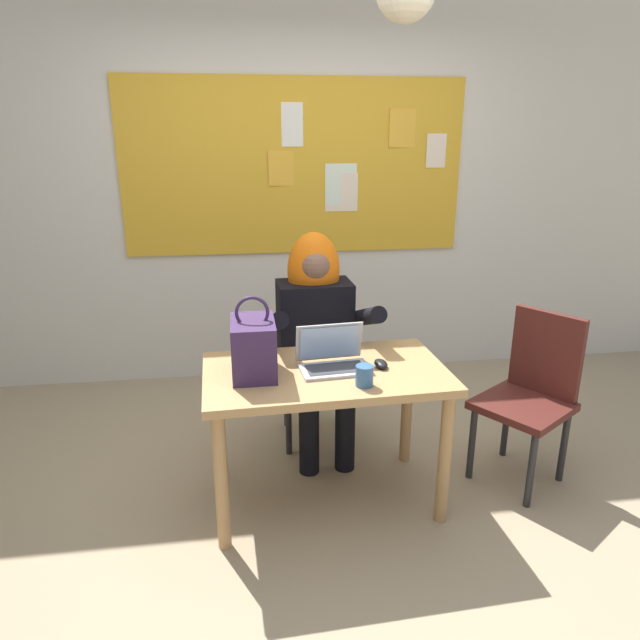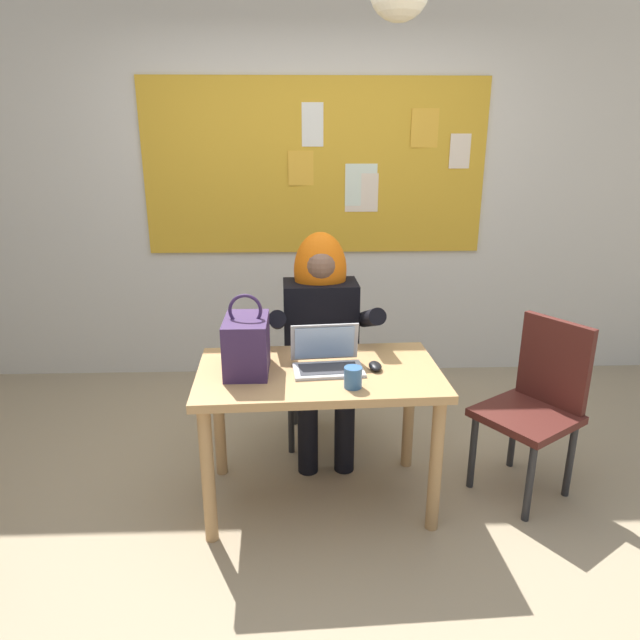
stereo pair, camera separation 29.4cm
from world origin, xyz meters
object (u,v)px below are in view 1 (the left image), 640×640
handbag (253,347)px  coffee_mug (364,376)px  desk_main (326,390)px  chair_extra_corner (532,389)px  laptop (333,359)px  person_costumed (317,325)px  chair_at_desk (314,355)px  computer_mouse (381,364)px

handbag → coffee_mug: bearing=-22.6°
desk_main → chair_extra_corner: size_ratio=1.30×
laptop → person_costumed: bearing=85.6°
handbag → chair_extra_corner: bearing=2.8°
chair_at_desk → handbag: bearing=-25.5°
coffee_mug → laptop: bearing=114.9°
laptop → chair_extra_corner: laptop is taller
chair_at_desk → person_costumed: (-0.00, -0.13, 0.23)m
desk_main → chair_at_desk: 0.70m
chair_extra_corner → laptop: bearing=-31.2°
person_costumed → computer_mouse: (0.23, -0.57, -0.01)m
chair_at_desk → person_costumed: size_ratio=0.72×
handbag → coffee_mug: (0.48, -0.20, -0.09)m
laptop → computer_mouse: (0.23, -0.03, -0.03)m
computer_mouse → laptop: bearing=170.6°
chair_at_desk → computer_mouse: 0.76m
desk_main → laptop: size_ratio=3.39×
computer_mouse → chair_extra_corner: bearing=2.2°
handbag → chair_extra_corner: size_ratio=0.42×
computer_mouse → handbag: size_ratio=0.28×
person_costumed → laptop: 0.54m
desk_main → person_costumed: size_ratio=0.93×
chair_at_desk → chair_extra_corner: (1.07, -0.62, -0.00)m
person_costumed → chair_extra_corner: bearing=63.0°
laptop → chair_extra_corner: 1.10m
person_costumed → desk_main: bearing=-6.0°
chair_at_desk → handbag: size_ratio=2.41×
computer_mouse → chair_at_desk: bearing=105.4°
laptop → coffee_mug: 0.24m
computer_mouse → handbag: bearing=176.7°
chair_at_desk → coffee_mug: bearing=9.7°
chair_at_desk → person_costumed: bearing=2.3°
computer_mouse → handbag: (-0.60, 0.00, 0.12)m
chair_at_desk → coffee_mug: 0.93m
chair_at_desk → laptop: (0.00, -0.67, 0.25)m
person_costumed → computer_mouse: bearing=19.9°
computer_mouse → handbag: handbag is taller
chair_at_desk → person_costumed: 0.27m
person_costumed → laptop: person_costumed is taller
laptop → chair_at_desk: bearing=85.4°
laptop → computer_mouse: bearing=-11.5°
person_costumed → laptop: bearing=-1.8°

